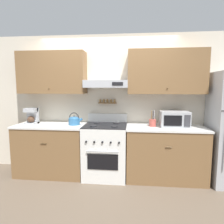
# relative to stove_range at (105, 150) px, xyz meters

# --- Properties ---
(ground_plane) EXTENTS (16.00, 16.00, 0.00)m
(ground_plane) POSITION_rel_stove_range_xyz_m (-0.00, -0.32, -0.47)
(ground_plane) COLOR brown
(wall_back) EXTENTS (5.20, 0.46, 2.55)m
(wall_back) POSITION_rel_stove_range_xyz_m (0.02, 0.29, 1.02)
(wall_back) COLOR beige
(wall_back) RESTS_ON ground_plane
(counter_left) EXTENTS (1.25, 0.66, 0.92)m
(counter_left) POSITION_rel_stove_range_xyz_m (-1.00, 0.02, -0.01)
(counter_left) COLOR brown
(counter_left) RESTS_ON ground_plane
(counter_right) EXTENTS (1.34, 0.66, 0.92)m
(counter_right) POSITION_rel_stove_range_xyz_m (1.04, 0.02, -0.01)
(counter_right) COLOR brown
(counter_right) RESTS_ON ground_plane
(stove_range) EXTENTS (0.74, 0.69, 1.10)m
(stove_range) POSITION_rel_stove_range_xyz_m (0.00, 0.00, 0.00)
(stove_range) COLOR white
(stove_range) RESTS_ON ground_plane
(tea_kettle) EXTENTS (0.25, 0.20, 0.22)m
(tea_kettle) POSITION_rel_stove_range_xyz_m (-0.57, 0.03, 0.53)
(tea_kettle) COLOR teal
(tea_kettle) RESTS_ON counter_left
(coffee_maker) EXTENTS (0.20, 0.21, 0.29)m
(coffee_maker) POSITION_rel_stove_range_xyz_m (-1.37, 0.06, 0.59)
(coffee_maker) COLOR #ADAFB5
(coffee_maker) RESTS_ON counter_left
(microwave) EXTENTS (0.47, 0.37, 0.27)m
(microwave) POSITION_rel_stove_range_xyz_m (1.18, 0.05, 0.58)
(microwave) COLOR #ADAFB5
(microwave) RESTS_ON counter_right
(utensil_crock) EXTENTS (0.12, 0.12, 0.28)m
(utensil_crock) POSITION_rel_stove_range_xyz_m (0.82, 0.03, 0.52)
(utensil_crock) COLOR #B24C42
(utensil_crock) RESTS_ON counter_right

